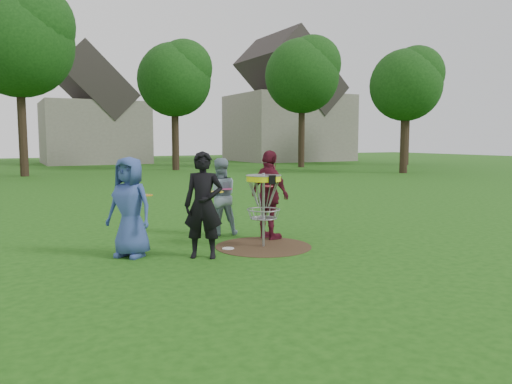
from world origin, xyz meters
name	(u,v)px	position (x,y,z in m)	size (l,w,h in m)	color
ground	(263,247)	(0.00, 0.00, 0.00)	(100.00, 100.00, 0.00)	#19470F
dirt_patch	(263,246)	(0.00, 0.00, 0.00)	(1.80, 1.80, 0.01)	#47331E
player_blue	(130,207)	(-2.38, 0.37, 0.85)	(0.83, 0.54, 1.71)	#32488B
player_black	(204,205)	(-1.31, -0.29, 0.90)	(0.66, 0.43, 1.80)	black
player_grey	(220,197)	(-0.25, 1.47, 0.81)	(0.78, 0.61, 1.61)	#7F95A4
player_maroon	(270,195)	(0.45, 0.58, 0.89)	(1.05, 0.44, 1.78)	#581424
disc_on_grass	(228,249)	(-0.67, 0.11, 0.01)	(0.22, 0.22, 0.02)	silver
disc_golf_basket	(264,192)	(0.00, 0.00, 1.02)	(0.66, 0.67, 1.38)	#9EA0A5
held_discs	(217,190)	(-0.77, 0.41, 1.06)	(2.61, 1.64, 0.14)	orange
tree_row	(90,61)	(0.44, 20.67, 6.21)	(51.20, 17.42, 9.90)	#38281C
house_row	(120,112)	(4.78, 33.07, 4.14)	(44.50, 10.65, 11.62)	gray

